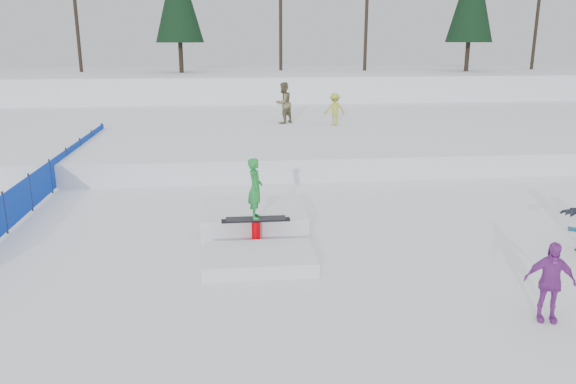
{
  "coord_description": "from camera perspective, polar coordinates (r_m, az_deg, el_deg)",
  "views": [
    {
      "loc": [
        -0.9,
        -11.16,
        4.77
      ],
      "look_at": [
        0.5,
        2.0,
        1.1
      ],
      "focal_mm": 35.0,
      "sensor_mm": 36.0,
      "label": 1
    }
  ],
  "objects": [
    {
      "name": "snow_midrise",
      "position": [
        27.52,
        -4.14,
        6.32
      ],
      "size": [
        50.0,
        18.0,
        0.8
      ],
      "primitive_type": "cube",
      "color": "white",
      "rests_on": "ground"
    },
    {
      "name": "walker_olive",
      "position": [
        26.75,
        -0.47,
        9.04
      ],
      "size": [
        1.18,
        1.17,
        1.92
      ],
      "primitive_type": "imported",
      "rotation": [
        0.0,
        0.0,
        3.88
      ],
      "color": "brown",
      "rests_on": "snow_midrise"
    },
    {
      "name": "spectator_purple",
      "position": [
        10.72,
        25.04,
        -8.25
      ],
      "size": [
        0.91,
        0.57,
        1.44
      ],
      "primitive_type": "imported",
      "rotation": [
        0.0,
        0.0,
        -0.28
      ],
      "color": "purple",
      "rests_on": "ground"
    },
    {
      "name": "walker_ygreen",
      "position": [
        26.22,
        4.77,
        8.36
      ],
      "size": [
        0.96,
        0.55,
        1.48
      ],
      "primitive_type": "imported",
      "rotation": [
        0.0,
        0.0,
        3.15
      ],
      "color": "#ACAF33",
      "rests_on": "snow_midrise"
    },
    {
      "name": "jib_rail_feature",
      "position": [
        13.8,
        -3.39,
        -3.41
      ],
      "size": [
        2.6,
        4.4,
        2.11
      ],
      "color": "white",
      "rests_on": "ground"
    },
    {
      "name": "snow_berm",
      "position": [
        41.32,
        -4.88,
        10.49
      ],
      "size": [
        60.0,
        14.0,
        2.4
      ],
      "primitive_type": "cube",
      "color": "white",
      "rests_on": "ground"
    },
    {
      "name": "safety_fence",
      "position": [
        19.09,
        -22.96,
        1.48
      ],
      "size": [
        0.05,
        16.0,
        1.1
      ],
      "color": "#082EA6",
      "rests_on": "ground"
    },
    {
      "name": "ground",
      "position": [
        12.17,
        -1.36,
        -7.58
      ],
      "size": [
        120.0,
        120.0,
        0.0
      ],
      "primitive_type": "plane",
      "color": "white"
    }
  ]
}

